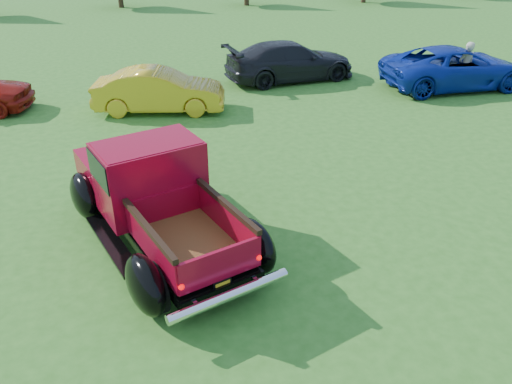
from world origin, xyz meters
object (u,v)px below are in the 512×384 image
show_car_yellow (159,91)px  spectator (465,66)px  pickup_truck (152,192)px  show_car_grey (290,61)px  show_car_blue (455,68)px

show_car_yellow → spectator: (10.92, -0.13, 0.19)m
pickup_truck → show_car_yellow: bearing=66.4°
show_car_grey → show_car_blue: size_ratio=0.94×
pickup_truck → spectator: size_ratio=3.20×
pickup_truck → spectator: 13.52m
pickup_truck → show_car_grey: (5.65, 9.91, -0.19)m
pickup_truck → show_car_blue: bearing=14.3°
show_car_blue → spectator: 0.42m
pickup_truck → show_car_yellow: pickup_truck is taller
show_car_yellow → show_car_blue: (10.78, 0.25, 0.06)m
pickup_truck → show_car_blue: 13.61m
show_car_yellow → show_car_grey: (5.14, 2.57, 0.05)m
spectator → show_car_grey: bearing=-32.9°
show_car_blue → spectator: size_ratio=3.07×
show_car_grey → spectator: 6.38m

